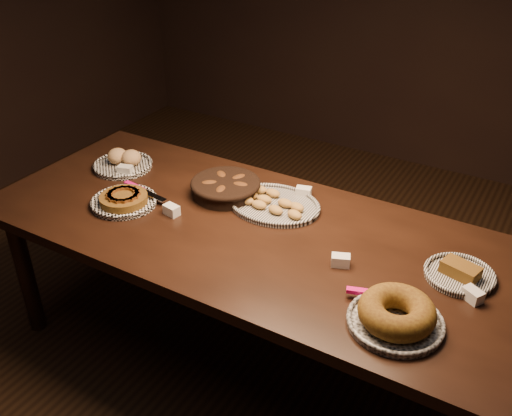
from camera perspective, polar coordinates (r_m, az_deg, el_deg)
The scene contains 9 objects.
ground at distance 2.88m, azimuth -0.24°, elevation -14.68°, with size 5.00×5.00×0.00m, color black.
buffet_table at distance 2.44m, azimuth -0.27°, elevation -3.51°, with size 2.40×1.00×0.75m.
apple_tart_plate at distance 2.63m, azimuth -13.05°, elevation 0.80°, with size 0.32×0.30×0.06m.
madeleine_platter at distance 2.54m, azimuth 1.73°, elevation 0.44°, with size 0.42×0.34×0.05m.
bundt_cake_plate at distance 1.96m, azimuth 13.83°, elevation -10.33°, with size 0.36×0.32×0.10m.
croissant_basket at distance 2.63m, azimuth -3.05°, elevation 2.17°, with size 0.33×0.33×0.08m.
bread_roll_plate at distance 2.96m, azimuth -13.11°, elevation 4.52°, with size 0.30×0.30×0.09m.
loaf_plate at distance 2.25m, azimuth 19.70°, elevation -6.18°, with size 0.26×0.26×0.06m.
tent_cards at distance 2.42m, azimuth 1.35°, elevation -1.19°, with size 1.78×0.50×0.04m.
Camera 1 is at (1.04, -1.73, 2.06)m, focal length 40.00 mm.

